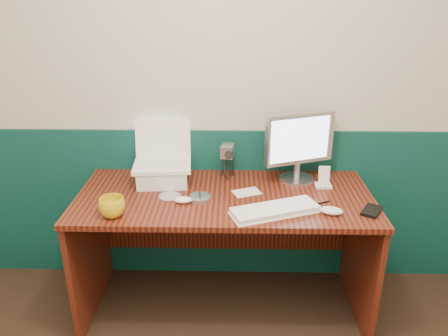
{
  "coord_description": "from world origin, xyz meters",
  "views": [
    {
      "loc": [
        0.07,
        -0.75,
        1.79
      ],
      "look_at": [
        0.03,
        1.23,
        0.97
      ],
      "focal_mm": 35.0,
      "sensor_mm": 36.0,
      "label": 1
    }
  ],
  "objects_px": {
    "monitor": "(299,147)",
    "keyboard": "(275,210)",
    "mug": "(112,207)",
    "desk": "(225,253)",
    "laptop": "(161,145)",
    "camcorder": "(227,161)"
  },
  "relations": [
    {
      "from": "keyboard",
      "to": "mug",
      "type": "distance_m",
      "value": 0.8
    },
    {
      "from": "keyboard",
      "to": "desk",
      "type": "bearing_deg",
      "value": 121.26
    },
    {
      "from": "laptop",
      "to": "monitor",
      "type": "distance_m",
      "value": 0.77
    },
    {
      "from": "keyboard",
      "to": "mug",
      "type": "xyz_separation_m",
      "value": [
        -0.8,
        -0.05,
        0.04
      ]
    },
    {
      "from": "monitor",
      "to": "desk",
      "type": "bearing_deg",
      "value": -174.95
    },
    {
      "from": "laptop",
      "to": "monitor",
      "type": "bearing_deg",
      "value": -1.53
    },
    {
      "from": "monitor",
      "to": "keyboard",
      "type": "distance_m",
      "value": 0.47
    },
    {
      "from": "camcorder",
      "to": "monitor",
      "type": "bearing_deg",
      "value": 1.69
    },
    {
      "from": "mug",
      "to": "camcorder",
      "type": "distance_m",
      "value": 0.74
    },
    {
      "from": "desk",
      "to": "keyboard",
      "type": "xyz_separation_m",
      "value": [
        0.25,
        -0.2,
        0.39
      ]
    },
    {
      "from": "monitor",
      "to": "keyboard",
      "type": "relative_size",
      "value": 0.93
    },
    {
      "from": "monitor",
      "to": "camcorder",
      "type": "relative_size",
      "value": 1.97
    },
    {
      "from": "desk",
      "to": "monitor",
      "type": "relative_size",
      "value": 3.93
    },
    {
      "from": "monitor",
      "to": "laptop",
      "type": "bearing_deg",
      "value": 162.51
    },
    {
      "from": "desk",
      "to": "keyboard",
      "type": "bearing_deg",
      "value": -37.72
    },
    {
      "from": "mug",
      "to": "camcorder",
      "type": "xyz_separation_m",
      "value": [
        0.56,
        0.49,
        0.05
      ]
    },
    {
      "from": "laptop",
      "to": "monitor",
      "type": "relative_size",
      "value": 0.79
    },
    {
      "from": "laptop",
      "to": "mug",
      "type": "distance_m",
      "value": 0.48
    },
    {
      "from": "desk",
      "to": "camcorder",
      "type": "bearing_deg",
      "value": 87.12
    },
    {
      "from": "mug",
      "to": "laptop",
      "type": "bearing_deg",
      "value": 65.14
    },
    {
      "from": "laptop",
      "to": "keyboard",
      "type": "distance_m",
      "value": 0.74
    },
    {
      "from": "laptop",
      "to": "monitor",
      "type": "xyz_separation_m",
      "value": [
        0.77,
        0.05,
        -0.03
      ]
    }
  ]
}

